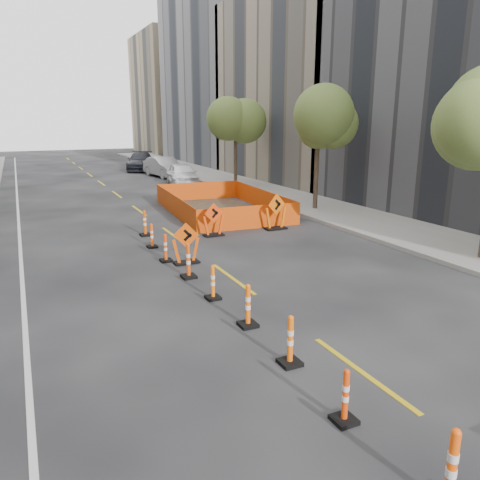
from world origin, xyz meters
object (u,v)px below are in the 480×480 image
channelizer_1 (345,396)px  channelizer_5 (188,261)px  channelizer_3 (248,305)px  chevron_sign_left (186,243)px  channelizer_7 (152,236)px  parked_car_near (182,174)px  channelizer_2 (290,340)px  channelizer_6 (165,248)px  chevron_sign_right (276,211)px  chevron_sign_center (213,220)px  parked_car_mid (164,167)px  channelizer_4 (213,282)px  parked_car_far (141,161)px  channelizer_8 (145,223)px  channelizer_0 (452,469)px

channelizer_1 → channelizer_5: 7.72m
channelizer_3 → chevron_sign_left: 5.29m
channelizer_3 → channelizer_7: channelizer_3 is taller
chevron_sign_left → parked_car_near: (5.96, 18.23, 0.10)m
channelizer_2 → channelizer_6: 7.73m
channelizer_7 → chevron_sign_left: 2.51m
channelizer_2 → chevron_sign_left: size_ratio=0.74×
channelizer_7 → chevron_sign_left: size_ratio=0.66×
channelizer_3 → chevron_sign_right: (5.48, 8.38, 0.27)m
channelizer_3 → chevron_sign_right: 10.01m
channelizer_6 → parked_car_near: bearing=69.8°
chevron_sign_center → parked_car_mid: (3.94, 20.56, 0.13)m
channelizer_4 → parked_car_mid: parked_car_mid is taller
channelizer_1 → channelizer_5: bearing=89.5°
parked_car_far → channelizer_4: bearing=-82.9°
channelizer_4 → chevron_sign_left: chevron_sign_left is taller
channelizer_3 → chevron_sign_left: (0.30, 5.28, 0.18)m
channelizer_3 → parked_car_far: (5.98, 34.94, 0.30)m
parked_car_far → chevron_sign_right: bearing=-73.5°
channelizer_8 → parked_car_far: 25.98m
channelizer_6 → channelizer_7: bearing=88.8°
channelizer_6 → parked_car_mid: size_ratio=0.19×
chevron_sign_right → parked_car_far: size_ratio=0.28×
chevron_sign_center → channelizer_1: bearing=-108.5°
channelizer_5 → chevron_sign_left: bearing=73.7°
channelizer_0 → channelizer_2: (0.05, 3.86, -0.04)m
channelizer_1 → chevron_sign_center: size_ratio=0.68×
chevron_sign_center → parked_car_mid: bearing=73.3°
channelizer_5 → chevron_sign_left: 1.49m
channelizer_4 → parked_car_far: bearing=79.6°
channelizer_4 → parked_car_mid: size_ratio=0.19×
channelizer_3 → channelizer_0: bearing=-90.7°
chevron_sign_right → parked_car_near: parked_car_near is taller
channelizer_3 → channelizer_6: 5.80m
channelizer_2 → parked_car_near: parked_car_near is taller
channelizer_3 → chevron_sign_left: chevron_sign_left is taller
channelizer_4 → parked_car_far: parked_car_far is taller
channelizer_2 → parked_car_mid: bearing=78.1°
channelizer_4 → parked_car_mid: 27.84m
channelizer_4 → parked_car_far: 33.56m
chevron_sign_right → parked_car_mid: size_ratio=0.32×
channelizer_8 → parked_car_near: (6.25, 13.86, 0.26)m
channelizer_0 → channelizer_7: 13.52m
channelizer_6 → chevron_sign_left: 0.79m
channelizer_4 → channelizer_7: size_ratio=1.03×
channelizer_1 → channelizer_4: (0.09, 5.79, 0.01)m
channelizer_0 → chevron_sign_right: bearing=68.6°
channelizer_1 → channelizer_3: bearing=87.3°
channelizer_4 → channelizer_0: bearing=-89.8°
channelizer_2 → channelizer_3: channelizer_2 is taller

